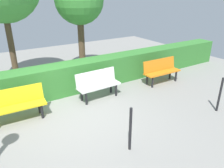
{
  "coord_description": "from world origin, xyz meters",
  "views": [
    {
      "loc": [
        1.88,
        4.78,
        3.1
      ],
      "look_at": [
        -1.32,
        -0.3,
        0.55
      ],
      "focal_mm": 34.88,
      "sensor_mm": 36.0,
      "label": 1
    }
  ],
  "objects_px": {
    "bench_white": "(98,83)",
    "tree_near": "(79,1)",
    "bench_orange": "(161,70)",
    "bench_yellow": "(16,104)"
  },
  "relations": [
    {
      "from": "bench_orange",
      "to": "tree_near",
      "type": "distance_m",
      "value": 3.93
    },
    {
      "from": "bench_orange",
      "to": "tree_near",
      "type": "xyz_separation_m",
      "value": [
        1.96,
        -2.51,
        2.31
      ]
    },
    {
      "from": "bench_white",
      "to": "tree_near",
      "type": "relative_size",
      "value": 0.37
    },
    {
      "from": "bench_orange",
      "to": "bench_yellow",
      "type": "xyz_separation_m",
      "value": [
        4.95,
        -0.07,
        -0.0
      ]
    },
    {
      "from": "bench_yellow",
      "to": "bench_orange",
      "type": "bearing_deg",
      "value": -178.61
    },
    {
      "from": "tree_near",
      "to": "bench_orange",
      "type": "bearing_deg",
      "value": 128.01
    },
    {
      "from": "bench_orange",
      "to": "bench_white",
      "type": "xyz_separation_m",
      "value": [
        2.55,
        -0.12,
        -0.0
      ]
    },
    {
      "from": "bench_orange",
      "to": "bench_yellow",
      "type": "height_order",
      "value": "same"
    },
    {
      "from": "bench_orange",
      "to": "bench_yellow",
      "type": "relative_size",
      "value": 1.01
    },
    {
      "from": "bench_white",
      "to": "tree_near",
      "type": "bearing_deg",
      "value": -105.84
    }
  ]
}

